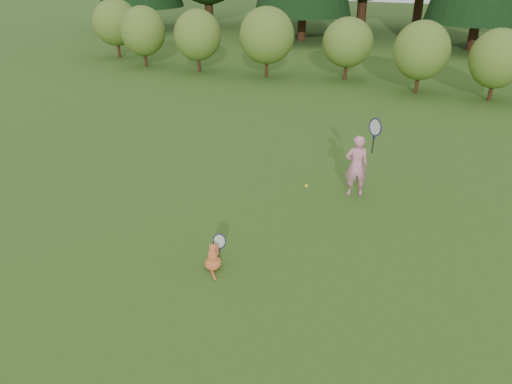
% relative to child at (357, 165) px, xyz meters
% --- Properties ---
extents(ground, '(100.00, 100.00, 0.00)m').
position_rel_child_xyz_m(ground, '(-1.64, -2.89, -0.72)').
color(ground, '#295217').
rests_on(ground, ground).
extents(shrub_row, '(28.00, 3.00, 2.80)m').
position_rel_child_xyz_m(shrub_row, '(-1.64, 10.11, 0.68)').
color(shrub_row, '#5C7524').
rests_on(shrub_row, ground).
extents(child, '(0.80, 0.54, 2.07)m').
position_rel_child_xyz_m(child, '(0.00, 0.00, 0.00)').
color(child, pink).
rests_on(child, ground).
extents(cat, '(0.43, 0.67, 0.65)m').
position_rel_child_xyz_m(cat, '(-1.48, -3.78, -0.48)').
color(cat, '#C45225').
rests_on(cat, ground).
extents(tennis_ball, '(0.06, 0.06, 0.06)m').
position_rel_child_xyz_m(tennis_ball, '(-0.52, -1.84, 0.18)').
color(tennis_ball, '#CBD519').
rests_on(tennis_ball, ground).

